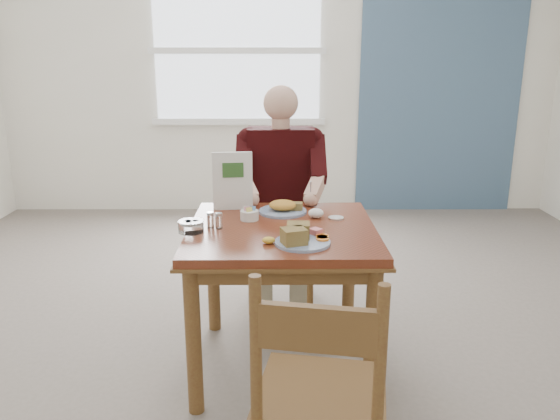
{
  "coord_description": "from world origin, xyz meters",
  "views": [
    {
      "loc": [
        -0.03,
        -2.52,
        1.54
      ],
      "look_at": [
        -0.01,
        0.0,
        0.83
      ],
      "focal_mm": 35.0,
      "sensor_mm": 36.0,
      "label": 1
    }
  ],
  "objects_px": {
    "far_plate": "(284,208)",
    "table": "(282,248)",
    "diner": "(281,182)",
    "near_plate": "(300,237)",
    "chair_far": "(281,230)",
    "chair_near": "(320,399)"
  },
  "relations": [
    {
      "from": "table",
      "to": "diner",
      "type": "relative_size",
      "value": 0.66
    },
    {
      "from": "chair_near",
      "to": "diner",
      "type": "height_order",
      "value": "diner"
    },
    {
      "from": "near_plate",
      "to": "table",
      "type": "bearing_deg",
      "value": 107.09
    },
    {
      "from": "diner",
      "to": "far_plate",
      "type": "distance_m",
      "value": 0.46
    },
    {
      "from": "chair_far",
      "to": "near_plate",
      "type": "xyz_separation_m",
      "value": [
        0.08,
        -1.05,
        0.3
      ]
    },
    {
      "from": "chair_near",
      "to": "chair_far",
      "type": "bearing_deg",
      "value": 93.57
    },
    {
      "from": "chair_near",
      "to": "near_plate",
      "type": "bearing_deg",
      "value": 92.7
    },
    {
      "from": "chair_near",
      "to": "near_plate",
      "type": "height_order",
      "value": "chair_near"
    },
    {
      "from": "chair_far",
      "to": "chair_near",
      "type": "relative_size",
      "value": 1.0
    },
    {
      "from": "diner",
      "to": "near_plate",
      "type": "relative_size",
      "value": 4.8
    },
    {
      "from": "table",
      "to": "chair_far",
      "type": "bearing_deg",
      "value": 90.0
    },
    {
      "from": "chair_far",
      "to": "far_plate",
      "type": "height_order",
      "value": "chair_far"
    },
    {
      "from": "far_plate",
      "to": "table",
      "type": "bearing_deg",
      "value": -92.8
    },
    {
      "from": "diner",
      "to": "far_plate",
      "type": "bearing_deg",
      "value": -88.49
    },
    {
      "from": "table",
      "to": "near_plate",
      "type": "relative_size",
      "value": 3.19
    },
    {
      "from": "near_plate",
      "to": "diner",
      "type": "bearing_deg",
      "value": 94.57
    },
    {
      "from": "near_plate",
      "to": "far_plate",
      "type": "xyz_separation_m",
      "value": [
        -0.06,
        0.5,
        -0.01
      ]
    },
    {
      "from": "diner",
      "to": "far_plate",
      "type": "xyz_separation_m",
      "value": [
        0.01,
        -0.46,
        -0.04
      ]
    },
    {
      "from": "near_plate",
      "to": "far_plate",
      "type": "relative_size",
      "value": 1.03
    },
    {
      "from": "table",
      "to": "far_plate",
      "type": "xyz_separation_m",
      "value": [
        0.01,
        0.25,
        0.14
      ]
    },
    {
      "from": "chair_near",
      "to": "diner",
      "type": "distance_m",
      "value": 1.74
    },
    {
      "from": "chair_far",
      "to": "far_plate",
      "type": "bearing_deg",
      "value": -88.74
    }
  ]
}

